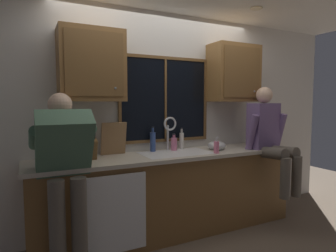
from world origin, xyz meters
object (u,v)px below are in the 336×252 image
knife_block (90,149)px  bottle_green_glass (153,141)px  person_standing (65,165)px  soap_dispenser (216,147)px  bottle_tall_clear (174,144)px  bottle_amber_small (182,140)px  person_sitting_on_counter (269,134)px  mixing_bowl (217,146)px  cutting_board (114,139)px

knife_block → bottle_green_glass: bearing=12.1°
person_standing → soap_dispenser: person_standing is taller
bottle_tall_clear → bottle_amber_small: size_ratio=0.77×
person_sitting_on_counter → bottle_green_glass: 1.42m
soap_dispenser → bottle_amber_small: bottle_amber_small is taller
mixing_bowl → knife_block: bearing=177.9°
soap_dispenser → bottle_tall_clear: 0.51m
mixing_bowl → soap_dispenser: size_ratio=1.15×
bottle_tall_clear → person_sitting_on_counter: bearing=-22.0°
bottle_green_glass → bottle_tall_clear: bearing=-8.7°
cutting_board → person_standing: bearing=-136.9°
mixing_bowl → bottle_green_glass: bottle_green_glass is taller
knife_block → bottle_tall_clear: size_ratio=1.61×
bottle_green_glass → bottle_amber_small: size_ratio=1.12×
bottle_green_glass → bottle_tall_clear: (0.26, -0.04, -0.04)m
cutting_board → soap_dispenser: cutting_board is taller
person_standing → knife_block: person_standing is taller
person_sitting_on_counter → bottle_green_glass: (-1.34, 0.48, -0.06)m
cutting_board → soap_dispenser: bearing=-22.2°
knife_block → cutting_board: cutting_board is taller
cutting_board → bottle_tall_clear: bearing=-3.7°
bottle_green_glass → cutting_board: bearing=179.2°
person_standing → bottle_amber_small: size_ratio=6.08×
cutting_board → bottle_green_glass: size_ratio=1.25×
person_sitting_on_counter → cutting_board: bearing=165.0°
person_standing → bottle_green_glass: bearing=27.1°
knife_block → cutting_board: 0.34m
cutting_board → knife_block: bearing=-149.9°
mixing_bowl → bottle_amber_small: size_ratio=0.83×
person_standing → bottle_amber_small: (1.43, 0.55, 0.06)m
knife_block → bottle_green_glass: size_ratio=1.11×
person_sitting_on_counter → mixing_bowl: size_ratio=5.83×
knife_block → soap_dispenser: knife_block is taller
mixing_bowl → bottle_green_glass: 0.78m
person_sitting_on_counter → bottle_tall_clear: 1.17m
soap_dispenser → bottle_green_glass: size_ratio=0.65×
person_standing → cutting_board: bearing=43.1°
person_sitting_on_counter → knife_block: bearing=171.4°
person_standing → knife_block: bearing=52.3°
person_standing → bottle_tall_clear: size_ratio=7.90×
bottle_green_glass → bottle_tall_clear: bottle_green_glass is taller
mixing_bowl → bottle_green_glass: (-0.75, 0.22, 0.07)m
mixing_bowl → soap_dispenser: 0.26m
bottle_green_glass → bottle_tall_clear: size_ratio=1.45×
bottle_green_glass → bottle_amber_small: 0.39m
bottle_amber_small → cutting_board: bearing=-179.2°
bottle_amber_small → mixing_bowl: bearing=-33.4°
person_sitting_on_counter → soap_dispenser: 0.75m
cutting_board → mixing_bowl: cutting_board is taller
cutting_board → bottle_amber_small: 0.86m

